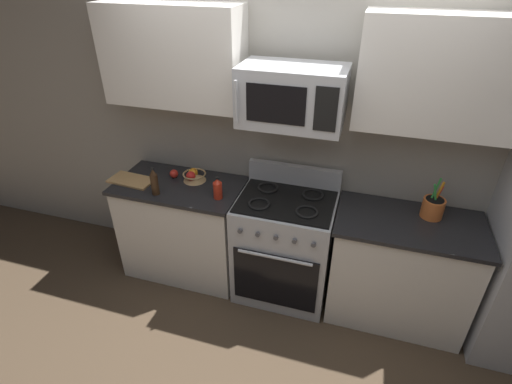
{
  "coord_description": "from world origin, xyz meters",
  "views": [
    {
      "loc": [
        0.52,
        -1.86,
        2.54
      ],
      "look_at": [
        -0.21,
        0.5,
        1.03
      ],
      "focal_mm": 27.34,
      "sensor_mm": 36.0,
      "label": 1
    }
  ],
  "objects": [
    {
      "name": "upper_cabinets_right",
      "position": [
        0.92,
        0.76,
        1.91
      ],
      "size": [
        1.04,
        0.34,
        0.71
      ],
      "color": "silver"
    },
    {
      "name": "microwave",
      "position": [
        -0.0,
        0.64,
        1.73
      ],
      "size": [
        0.7,
        0.44,
        0.4
      ],
      "color": "#B2B5BA"
    },
    {
      "name": "ground_plane",
      "position": [
        0.0,
        0.0,
        0.0
      ],
      "size": [
        16.0,
        16.0,
        0.0
      ],
      "primitive_type": "plane",
      "color": "#473828"
    },
    {
      "name": "apple_loose",
      "position": [
        -1.0,
        0.71,
        0.95
      ],
      "size": [
        0.07,
        0.07,
        0.07
      ],
      "primitive_type": "sphere",
      "color": "red",
      "rests_on": "counter_left"
    },
    {
      "name": "bottle_hot_sauce",
      "position": [
        -0.52,
        0.51,
        0.99
      ],
      "size": [
        0.07,
        0.07,
        0.19
      ],
      "color": "red",
      "rests_on": "counter_left"
    },
    {
      "name": "bottle_soy",
      "position": [
        -1.02,
        0.43,
        1.02
      ],
      "size": [
        0.06,
        0.06,
        0.24
      ],
      "color": "#382314",
      "rests_on": "counter_left"
    },
    {
      "name": "counter_left",
      "position": [
        -0.92,
        0.62,
        0.46
      ],
      "size": [
        1.06,
        0.6,
        0.91
      ],
      "color": "silver",
      "rests_on": "ground"
    },
    {
      "name": "counter_right",
      "position": [
        0.91,
        0.62,
        0.46
      ],
      "size": [
        1.05,
        0.6,
        0.91
      ],
      "color": "silver",
      "rests_on": "ground"
    },
    {
      "name": "range_oven",
      "position": [
        -0.0,
        0.62,
        0.47
      ],
      "size": [
        0.76,
        0.64,
        1.09
      ],
      "color": "#B2B5BA",
      "rests_on": "ground"
    },
    {
      "name": "cutting_board",
      "position": [
        -1.32,
        0.55,
        0.92
      ],
      "size": [
        0.38,
        0.23,
        0.02
      ],
      "primitive_type": "cube",
      "rotation": [
        0.0,
        0.0,
        -0.07
      ],
      "color": "tan",
      "rests_on": "counter_left"
    },
    {
      "name": "fruit_basket",
      "position": [
        -0.82,
        0.71,
        0.95
      ],
      "size": [
        0.2,
        0.2,
        0.1
      ],
      "color": "tan",
      "rests_on": "counter_left"
    },
    {
      "name": "upper_cabinets_left",
      "position": [
        -0.92,
        0.76,
        1.91
      ],
      "size": [
        1.05,
        0.34,
        0.71
      ],
      "color": "silver"
    },
    {
      "name": "wall_back",
      "position": [
        0.0,
        0.98,
        1.3
      ],
      "size": [
        8.0,
        0.1,
        2.6
      ],
      "primitive_type": "cube",
      "color": "#9E998E",
      "rests_on": "ground"
    },
    {
      "name": "utensil_crock",
      "position": [
        1.05,
        0.73,
        0.99
      ],
      "size": [
        0.15,
        0.15,
        0.3
      ],
      "color": "#D1662D",
      "rests_on": "counter_right"
    }
  ]
}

